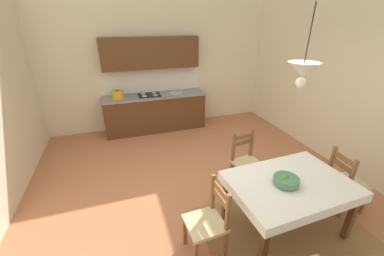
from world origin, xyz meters
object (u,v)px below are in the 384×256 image
object	(u,v)px
kitchen_cabinetry	(154,96)
dining_chair_tv_side	(208,222)
dining_chair_kitchen_side	(246,162)
dining_chair_window_side	(345,182)
fruit_bowl	(286,180)
dining_table	(289,189)
pendant_lamp	(303,70)

from	to	relation	value
kitchen_cabinetry	dining_chair_tv_side	xyz separation A→B (m)	(-0.06, -3.70, -0.41)
dining_chair_kitchen_side	dining_chair_window_side	xyz separation A→B (m)	(1.07, -0.89, 0.00)
fruit_bowl	kitchen_cabinetry	bearing A→B (deg)	103.76
dining_chair_tv_side	dining_table	bearing A→B (deg)	-0.23
dining_table	dining_chair_window_side	bearing A→B (deg)	3.66
dining_chair_window_side	fruit_bowl	bearing A→B (deg)	-175.50
dining_chair_tv_side	fruit_bowl	world-z (taller)	dining_chair_tv_side
dining_chair_tv_side	dining_chair_window_side	bearing A→B (deg)	1.70
pendant_lamp	dining_chair_kitchen_side	bearing A→B (deg)	88.69
dining_table	dining_chair_window_side	distance (m)	1.07
pendant_lamp	fruit_bowl	bearing A→B (deg)	-115.31
dining_table	fruit_bowl	bearing A→B (deg)	-166.90
dining_chair_tv_side	pendant_lamp	bearing A→B (deg)	5.71
dining_table	dining_chair_kitchen_side	xyz separation A→B (m)	(-0.02, 0.96, -0.19)
dining_chair_kitchen_side	dining_chair_tv_side	bearing A→B (deg)	-137.65
dining_chair_kitchen_side	kitchen_cabinetry	bearing A→B (deg)	109.92
dining_chair_kitchen_side	dining_chair_window_side	size ratio (longest dim) A/B	1.00
dining_chair_kitchen_side	fruit_bowl	distance (m)	1.06
dining_chair_window_side	dining_chair_kitchen_side	bearing A→B (deg)	140.05
dining_table	fruit_bowl	xyz separation A→B (m)	(-0.10, -0.02, 0.18)
dining_table	dining_chair_tv_side	distance (m)	1.09
dining_chair_kitchen_side	pendant_lamp	xyz separation A→B (m)	(-0.02, -0.85, 1.63)
dining_chair_tv_side	dining_chair_window_side	world-z (taller)	same
dining_table	dining_chair_kitchen_side	size ratio (longest dim) A/B	1.61
dining_chair_kitchen_side	pendant_lamp	world-z (taller)	pendant_lamp
dining_table	dining_chair_tv_side	world-z (taller)	dining_chair_tv_side
kitchen_cabinetry	dining_chair_window_side	size ratio (longest dim) A/B	2.61
dining_table	fruit_bowl	world-z (taller)	fruit_bowl
dining_chair_tv_side	fruit_bowl	bearing A→B (deg)	-1.63
dining_table	dining_chair_kitchen_side	distance (m)	0.98
dining_chair_tv_side	dining_chair_window_side	size ratio (longest dim) A/B	1.00
kitchen_cabinetry	dining_chair_tv_side	size ratio (longest dim) A/B	2.61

